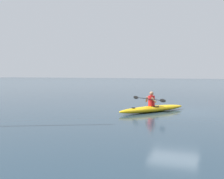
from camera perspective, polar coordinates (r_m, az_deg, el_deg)
ground_plane at (r=14.40m, az=12.90°, el=-4.52°), size 160.00×160.00×0.00m
kayak at (r=14.03m, az=8.55°, el=-4.02°), size 2.95×3.82×0.31m
kayaker at (r=13.89m, az=8.20°, el=-2.13°), size 1.99×1.42×0.74m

